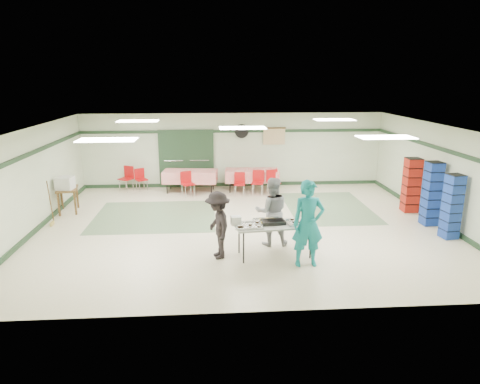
{
  "coord_description": "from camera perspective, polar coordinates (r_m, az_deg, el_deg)",
  "views": [
    {
      "loc": [
        -0.83,
        -11.11,
        3.95
      ],
      "look_at": [
        -0.09,
        -0.3,
        1.04
      ],
      "focal_mm": 32.0,
      "sensor_mm": 36.0,
      "label": 1
    }
  ],
  "objects": [
    {
      "name": "floor",
      "position": [
        11.82,
        0.32,
        -4.47
      ],
      "size": [
        11.0,
        11.0,
        0.0
      ],
      "primitive_type": "plane",
      "color": "beige",
      "rests_on": "ground"
    },
    {
      "name": "ceiling",
      "position": [
        11.21,
        0.34,
        8.65
      ],
      "size": [
        11.0,
        11.0,
        0.0
      ],
      "primitive_type": "plane",
      "rotation": [
        3.14,
        0.0,
        0.0
      ],
      "color": "white",
      "rests_on": "wall_back"
    },
    {
      "name": "wall_back",
      "position": [
        15.84,
        -0.89,
        5.61
      ],
      "size": [
        11.0,
        0.0,
        11.0
      ],
      "primitive_type": "plane",
      "rotation": [
        1.57,
        0.0,
        0.0
      ],
      "color": "beige",
      "rests_on": "floor"
    },
    {
      "name": "wall_front",
      "position": [
        7.15,
        3.02,
        -6.3
      ],
      "size": [
        11.0,
        0.0,
        11.0
      ],
      "primitive_type": "plane",
      "rotation": [
        -1.57,
        0.0,
        0.0
      ],
      "color": "beige",
      "rests_on": "floor"
    },
    {
      "name": "wall_left",
      "position": [
        12.33,
        -26.1,
        1.32
      ],
      "size": [
        0.0,
        9.0,
        9.0
      ],
      "primitive_type": "plane",
      "rotation": [
        1.57,
        0.0,
        1.57
      ],
      "color": "beige",
      "rests_on": "floor"
    },
    {
      "name": "wall_right",
      "position": [
        13.05,
        25.2,
        2.11
      ],
      "size": [
        0.0,
        9.0,
        9.0
      ],
      "primitive_type": "plane",
      "rotation": [
        1.57,
        0.0,
        -1.57
      ],
      "color": "beige",
      "rests_on": "floor"
    },
    {
      "name": "trim_back",
      "position": [
        15.71,
        -0.89,
        8.11
      ],
      "size": [
        11.0,
        0.06,
        0.1
      ],
      "primitive_type": "cube",
      "color": "#1E3721",
      "rests_on": "wall_back"
    },
    {
      "name": "baseboard_back",
      "position": [
        16.08,
        -0.87,
        1.05
      ],
      "size": [
        11.0,
        0.06,
        0.12
      ],
      "primitive_type": "cube",
      "color": "#1E3721",
      "rests_on": "floor"
    },
    {
      "name": "trim_left",
      "position": [
        12.19,
        -26.35,
        4.52
      ],
      "size": [
        0.06,
        9.0,
        0.1
      ],
      "primitive_type": "cube",
      "rotation": [
        0.0,
        0.0,
        1.57
      ],
      "color": "#1E3721",
      "rests_on": "wall_back"
    },
    {
      "name": "baseboard_left",
      "position": [
        12.65,
        -25.31,
        -4.36
      ],
      "size": [
        0.06,
        9.0,
        0.12
      ],
      "primitive_type": "cube",
      "rotation": [
        0.0,
        0.0,
        1.57
      ],
      "color": "#1E3721",
      "rests_on": "floor"
    },
    {
      "name": "trim_right",
      "position": [
        12.91,
        25.43,
        5.14
      ],
      "size": [
        0.06,
        9.0,
        0.1
      ],
      "primitive_type": "cube",
      "rotation": [
        0.0,
        0.0,
        1.57
      ],
      "color": "#1E3721",
      "rests_on": "wall_back"
    },
    {
      "name": "baseboard_right",
      "position": [
        13.35,
        24.48,
        -3.29
      ],
      "size": [
        0.06,
        9.0,
        0.12
      ],
      "primitive_type": "cube",
      "rotation": [
        0.0,
        0.0,
        1.57
      ],
      "color": "#1E3721",
      "rests_on": "floor"
    },
    {
      "name": "green_patch_a",
      "position": [
        12.84,
        -11.23,
        -3.14
      ],
      "size": [
        3.5,
        3.0,
        0.01
      ],
      "primitive_type": "cube",
      "color": "slate",
      "rests_on": "floor"
    },
    {
      "name": "green_patch_b",
      "position": [
        13.7,
        11.61,
        -2.01
      ],
      "size": [
        2.5,
        3.5,
        0.01
      ],
      "primitive_type": "cube",
      "color": "slate",
      "rests_on": "floor"
    },
    {
      "name": "double_door_left",
      "position": [
        15.87,
        -8.85,
        4.35
      ],
      "size": [
        0.9,
        0.06,
        2.1
      ],
      "primitive_type": "cube",
      "color": "#999C99",
      "rests_on": "floor"
    },
    {
      "name": "double_door_right",
      "position": [
        15.82,
        -5.41,
        4.43
      ],
      "size": [
        0.9,
        0.06,
        2.1
      ],
      "primitive_type": "cube",
      "color": "#999C99",
      "rests_on": "floor"
    },
    {
      "name": "door_frame",
      "position": [
        15.82,
        -7.16,
        4.38
      ],
      "size": [
        2.0,
        0.03,
        2.15
      ],
      "primitive_type": "cube",
      "color": "#1E3721",
      "rests_on": "floor"
    },
    {
      "name": "wall_fan",
      "position": [
        15.7,
        0.22,
        8.11
      ],
      "size": [
        0.5,
        0.1,
        0.5
      ],
      "primitive_type": "cylinder",
      "rotation": [
        1.57,
        0.0,
        0.0
      ],
      "color": "black",
      "rests_on": "wall_back"
    },
    {
      "name": "scroll_banner",
      "position": [
        15.86,
        4.58,
        7.4
      ],
      "size": [
        0.8,
        0.02,
        0.6
      ],
      "primitive_type": "cube",
      "color": "tan",
      "rests_on": "wall_back"
    },
    {
      "name": "serving_table",
      "position": [
        9.67,
        4.63,
        -4.55
      ],
      "size": [
        1.83,
        0.9,
        0.76
      ],
      "rotation": [
        0.0,
        0.0,
        0.11
      ],
      "color": "#A2A19D",
      "rests_on": "floor"
    },
    {
      "name": "sheet_tray_right",
      "position": [
        9.76,
        8.08,
        -4.1
      ],
      "size": [
        0.65,
        0.52,
        0.02
      ],
      "primitive_type": "cube",
      "rotation": [
        0.0,
        0.0,
        0.11
      ],
      "color": "silver",
      "rests_on": "serving_table"
    },
    {
      "name": "sheet_tray_mid",
      "position": [
        9.76,
        3.66,
        -3.98
      ],
      "size": [
        0.66,
        0.53,
        0.02
      ],
      "primitive_type": "cube",
      "rotation": [
        0.0,
        0.0,
        0.11
      ],
      "color": "silver",
      "rests_on": "serving_table"
    },
    {
      "name": "sheet_tray_left",
      "position": [
        9.47,
        1.12,
        -4.55
      ],
      "size": [
        0.65,
        0.52,
        0.02
      ],
      "primitive_type": "cube",
      "rotation": [
        0.0,
        0.0,
        0.11
      ],
      "color": "silver",
      "rests_on": "serving_table"
    },
    {
      "name": "baking_pan",
      "position": [
        9.67,
        4.44,
        -4.01
      ],
      "size": [
        0.55,
        0.38,
        0.08
      ],
      "primitive_type": "cube",
      "rotation": [
        0.0,
        0.0,
        0.11
      ],
      "color": "black",
      "rests_on": "serving_table"
    },
    {
      "name": "foam_box_stack",
      "position": [
        9.54,
        -0.55,
        -3.85
      ],
      "size": [
        0.24,
        0.22,
        0.2
      ],
      "primitive_type": "cube",
      "rotation": [
        0.0,
        0.0,
        0.11
      ],
      "color": "white",
      "rests_on": "serving_table"
    },
    {
      "name": "volunteer_teal",
      "position": [
        9.21,
        9.08,
        -4.2
      ],
      "size": [
        0.7,
        0.46,
        1.89
      ],
      "primitive_type": "imported",
      "rotation": [
        0.0,
        0.0,
        0.02
      ],
      "color": "teal",
      "rests_on": "floor"
    },
    {
      "name": "volunteer_grey",
      "position": [
        10.29,
        4.25,
        -2.62
      ],
      "size": [
        0.82,
        0.64,
        1.67
      ],
      "primitive_type": "imported",
      "rotation": [
        0.0,
        0.0,
        3.13
      ],
      "color": "gray",
      "rests_on": "floor"
    },
    {
      "name": "volunteer_dark",
      "position": [
        9.55,
        -2.98,
        -4.43
      ],
      "size": [
        0.79,
        1.1,
        1.53
      ],
      "primitive_type": "imported",
      "rotation": [
        0.0,
        0.0,
        -1.33
      ],
      "color": "black",
      "rests_on": "floor"
    },
    {
      "name": "dining_table_a",
      "position": [
        15.29,
        1.6,
        2.28
      ],
      "size": [
        1.93,
        0.94,
        0.77
      ],
      "rotation": [
        0.0,
        0.0,
        -0.06
      ],
      "color": "red",
      "rests_on": "floor"
    },
    {
      "name": "dining_table_b",
      "position": [
        15.24,
        -6.67,
        2.14
      ],
      "size": [
        1.95,
        1.02,
        0.77
      ],
      "rotation": [
        0.0,
        0.0,
        -0.1
      ],
      "color": "red",
      "rests_on": "floor"
    },
    {
      "name": "chair_a",
      "position": [
        14.77,
        2.41,
        1.61
      ],
      "size": [
        0.48,
        0.48,
        0.85
      ],
      "rotation": [
        0.0,
        0.0,
        -0.24
      ],
      "color": "red",
      "rests_on": "floor"
    },
    {
      "name": "chair_b",
      "position": [
        14.72,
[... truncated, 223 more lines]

